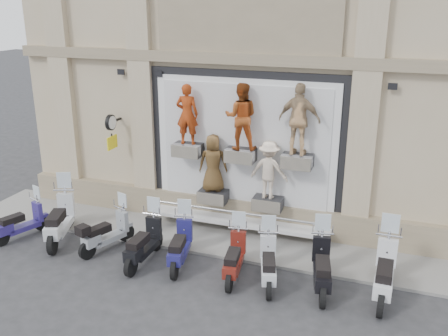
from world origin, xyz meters
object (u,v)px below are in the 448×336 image
at_px(guard_rail, 233,227).
at_px(scooter_g, 269,255).
at_px(scooter_a, 20,215).
at_px(scooter_i, 386,262).
at_px(scooter_e, 180,237).
at_px(scooter_h, 323,258).
at_px(scooter_f, 234,250).
at_px(clock_sign_bracket, 111,127).
at_px(scooter_c, 106,225).
at_px(scooter_b, 59,211).
at_px(scooter_d, 143,235).

bearing_deg(guard_rail, scooter_g, -49.91).
relative_size(scooter_a, scooter_i, 0.80).
relative_size(scooter_e, scooter_g, 1.03).
height_order(scooter_e, scooter_g, scooter_e).
xyz_separation_m(scooter_e, scooter_h, (3.49, 0.05, 0.04)).
height_order(guard_rail, scooter_h, scooter_h).
xyz_separation_m(scooter_g, scooter_i, (2.56, 0.30, 0.13)).
relative_size(scooter_e, scooter_f, 1.05).
relative_size(scooter_a, scooter_h, 0.87).
bearing_deg(guard_rail, clock_sign_bracket, 173.16).
relative_size(clock_sign_bracket, scooter_h, 0.52).
bearing_deg(scooter_i, scooter_c, -178.08).
xyz_separation_m(clock_sign_bracket, scooter_e, (3.04, -2.06, -2.04)).
distance_m(scooter_a, scooter_h, 8.25).
bearing_deg(guard_rail, scooter_b, -161.82).
height_order(scooter_c, scooter_i, scooter_i).
xyz_separation_m(scooter_a, scooter_e, (4.76, 0.12, 0.07)).
bearing_deg(scooter_h, scooter_g, 175.68).
bearing_deg(scooter_c, scooter_f, 16.91).
bearing_deg(scooter_c, scooter_d, 7.18).
height_order(scooter_a, scooter_d, scooter_d).
bearing_deg(scooter_c, scooter_i, 20.80).
relative_size(guard_rail, scooter_a, 2.97).
height_order(scooter_c, scooter_h, scooter_h).
xyz_separation_m(guard_rail, clock_sign_bracket, (-3.90, 0.47, 2.34)).
distance_m(scooter_a, scooter_d, 3.86).
xyz_separation_m(scooter_e, scooter_f, (1.45, -0.10, -0.03)).
xyz_separation_m(scooter_a, scooter_c, (2.61, 0.19, 0.03)).
bearing_deg(scooter_h, guard_rail, 138.17).
height_order(scooter_d, scooter_e, scooter_d).
relative_size(guard_rail, scooter_g, 2.80).
xyz_separation_m(scooter_h, scooter_i, (1.35, 0.15, 0.07)).
distance_m(scooter_b, scooter_e, 3.64).
distance_m(scooter_f, scooter_i, 3.41).
bearing_deg(scooter_f, scooter_i, -3.01).
bearing_deg(scooter_c, scooter_g, 17.50).
bearing_deg(scooter_d, scooter_h, 2.80).
relative_size(scooter_b, scooter_c, 1.21).
relative_size(scooter_b, scooter_i, 1.01).
bearing_deg(scooter_c, scooter_b, -162.09).
xyz_separation_m(scooter_b, scooter_e, (3.64, -0.12, -0.11)).
bearing_deg(scooter_d, scooter_b, 172.69).
relative_size(clock_sign_bracket, scooter_e, 0.55).
bearing_deg(scooter_h, clock_sign_bracket, 151.39).
height_order(guard_rail, scooter_c, scooter_c).
xyz_separation_m(clock_sign_bracket, scooter_h, (6.54, -2.01, -2.00)).
xyz_separation_m(scooter_b, scooter_g, (5.92, -0.22, -0.14)).
height_order(scooter_e, scooter_h, scooter_h).
distance_m(scooter_c, scooter_d, 1.28).
relative_size(guard_rail, scooter_f, 2.83).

